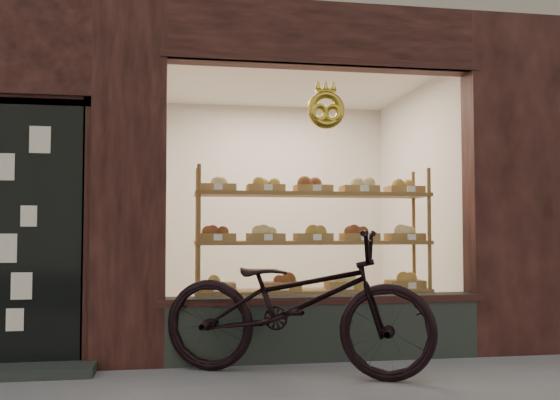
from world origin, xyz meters
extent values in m
cube|color=#252F28|center=(0.45, 2.12, 0.28)|extent=(2.70, 0.25, 0.55)
cube|color=black|center=(-2.00, 2.06, 1.10)|extent=(0.90, 0.04, 2.15)
cube|color=#252F28|center=(-2.00, 1.90, 0.04)|extent=(1.15, 0.35, 0.08)
torus|color=gold|center=(0.45, 2.02, 2.15)|extent=(0.33, 0.07, 0.33)
cube|color=brown|center=(0.45, 2.55, 0.05)|extent=(2.20, 0.45, 0.04)
cube|color=brown|center=(0.45, 2.55, 0.55)|extent=(2.20, 0.45, 0.03)
cube|color=brown|center=(0.45, 2.55, 1.00)|extent=(2.20, 0.45, 0.04)
cube|color=brown|center=(0.45, 2.55, 1.45)|extent=(2.20, 0.45, 0.04)
cylinder|color=brown|center=(-0.62, 2.35, 0.85)|extent=(0.04, 0.04, 1.70)
cylinder|color=brown|center=(1.52, 2.35, 0.85)|extent=(0.04, 0.04, 1.70)
cylinder|color=brown|center=(-0.62, 2.75, 0.85)|extent=(0.04, 0.04, 1.70)
cylinder|color=brown|center=(1.52, 2.75, 0.85)|extent=(0.04, 0.04, 1.70)
cube|color=olive|center=(-0.45, 2.55, 0.60)|extent=(0.34, 0.24, 0.07)
sphere|color=olive|center=(-0.45, 2.55, 0.69)|extent=(0.11, 0.11, 0.11)
cube|color=white|center=(-0.45, 2.36, 0.60)|extent=(0.07, 0.01, 0.05)
cube|color=olive|center=(0.15, 2.55, 0.60)|extent=(0.34, 0.24, 0.07)
sphere|color=brown|center=(0.15, 2.55, 0.69)|extent=(0.11, 0.11, 0.11)
cube|color=white|center=(0.15, 2.36, 0.60)|extent=(0.08, 0.01, 0.05)
cube|color=olive|center=(0.75, 2.55, 0.60)|extent=(0.34, 0.24, 0.07)
sphere|color=#CEB580|center=(0.75, 2.55, 0.69)|extent=(0.11, 0.11, 0.11)
cube|color=white|center=(0.75, 2.36, 0.60)|extent=(0.07, 0.01, 0.05)
cube|color=olive|center=(1.35, 2.55, 0.60)|extent=(0.34, 0.24, 0.07)
sphere|color=olive|center=(1.35, 2.55, 0.69)|extent=(0.11, 0.11, 0.11)
cube|color=white|center=(1.35, 2.36, 0.60)|extent=(0.08, 0.01, 0.05)
cube|color=olive|center=(-0.45, 2.55, 1.05)|extent=(0.34, 0.24, 0.07)
sphere|color=brown|center=(-0.45, 2.55, 1.14)|extent=(0.11, 0.11, 0.11)
cube|color=white|center=(-0.45, 2.36, 1.05)|extent=(0.07, 0.01, 0.06)
cube|color=olive|center=(0.00, 2.55, 1.05)|extent=(0.34, 0.24, 0.07)
sphere|color=#CEB580|center=(0.00, 2.55, 1.14)|extent=(0.11, 0.11, 0.11)
cube|color=white|center=(0.00, 2.36, 1.05)|extent=(0.07, 0.01, 0.06)
cube|color=olive|center=(0.45, 2.55, 1.05)|extent=(0.34, 0.24, 0.07)
sphere|color=olive|center=(0.45, 2.55, 1.14)|extent=(0.11, 0.11, 0.11)
cube|color=white|center=(0.45, 2.36, 1.05)|extent=(0.07, 0.01, 0.06)
cube|color=olive|center=(0.90, 2.55, 1.05)|extent=(0.34, 0.24, 0.07)
sphere|color=brown|center=(0.90, 2.55, 1.14)|extent=(0.11, 0.11, 0.11)
cube|color=white|center=(0.90, 2.36, 1.05)|extent=(0.07, 0.01, 0.06)
cube|color=olive|center=(1.35, 2.55, 1.05)|extent=(0.34, 0.24, 0.07)
sphere|color=#CEB580|center=(1.35, 2.55, 1.14)|extent=(0.11, 0.11, 0.11)
cube|color=white|center=(1.35, 2.36, 1.05)|extent=(0.08, 0.01, 0.06)
cube|color=olive|center=(-0.45, 2.55, 1.50)|extent=(0.34, 0.24, 0.07)
sphere|color=#CEB580|center=(-0.45, 2.55, 1.59)|extent=(0.11, 0.11, 0.11)
cube|color=white|center=(-0.45, 2.36, 1.50)|extent=(0.07, 0.01, 0.06)
cube|color=olive|center=(0.00, 2.55, 1.50)|extent=(0.34, 0.24, 0.07)
sphere|color=olive|center=(0.00, 2.55, 1.59)|extent=(0.11, 0.11, 0.11)
cube|color=white|center=(0.00, 2.36, 1.50)|extent=(0.07, 0.01, 0.06)
cube|color=olive|center=(0.45, 2.55, 1.50)|extent=(0.34, 0.24, 0.07)
sphere|color=brown|center=(0.45, 2.55, 1.59)|extent=(0.11, 0.11, 0.11)
cube|color=white|center=(0.45, 2.36, 1.50)|extent=(0.07, 0.01, 0.06)
cube|color=olive|center=(0.90, 2.55, 1.50)|extent=(0.34, 0.24, 0.07)
sphere|color=#CEB580|center=(0.90, 2.55, 1.59)|extent=(0.11, 0.11, 0.11)
cube|color=white|center=(0.90, 2.36, 1.50)|extent=(0.07, 0.01, 0.06)
cube|color=olive|center=(1.35, 2.55, 1.50)|extent=(0.34, 0.24, 0.07)
sphere|color=olive|center=(1.35, 2.55, 1.59)|extent=(0.11, 0.11, 0.11)
cube|color=white|center=(1.35, 2.36, 1.50)|extent=(0.08, 0.01, 0.06)
imported|color=black|center=(0.10, 1.59, 0.56)|extent=(2.24, 1.54, 1.12)
camera|label=1|loc=(-0.81, -3.16, 1.11)|focal=40.00mm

